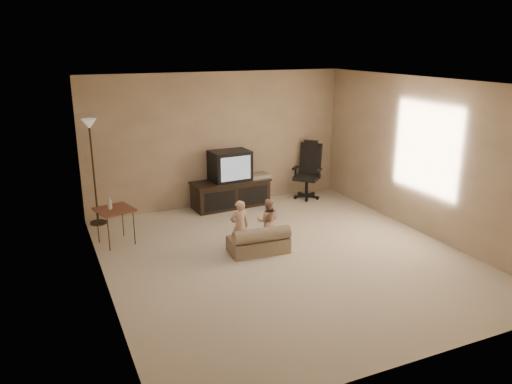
# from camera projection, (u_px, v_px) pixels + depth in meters

# --- Properties ---
(floor) EXTENTS (5.50, 5.50, 0.00)m
(floor) POSITION_uv_depth(u_px,v_px,m) (284.00, 257.00, 7.30)
(floor) COLOR beige
(floor) RESTS_ON ground
(room_shell) EXTENTS (5.50, 5.50, 5.50)m
(room_shell) POSITION_uv_depth(u_px,v_px,m) (286.00, 155.00, 6.86)
(room_shell) COLOR white
(room_shell) RESTS_ON floor
(tv_stand) EXTENTS (1.54, 0.65, 1.08)m
(tv_stand) POSITION_uv_depth(u_px,v_px,m) (231.00, 184.00, 9.40)
(tv_stand) COLOR black
(tv_stand) RESTS_ON floor
(office_chair) EXTENTS (0.74, 0.74, 1.14)m
(office_chair) POSITION_uv_depth(u_px,v_px,m) (308.00, 178.00, 9.96)
(office_chair) COLOR black
(office_chair) RESTS_ON floor
(side_table) EXTENTS (0.63, 0.63, 0.77)m
(side_table) POSITION_uv_depth(u_px,v_px,m) (114.00, 210.00, 7.62)
(side_table) COLOR brown
(side_table) RESTS_ON floor
(floor_lamp) EXTENTS (0.28, 0.28, 1.81)m
(floor_lamp) POSITION_uv_depth(u_px,v_px,m) (91.00, 149.00, 8.24)
(floor_lamp) COLOR #312215
(floor_lamp) RESTS_ON floor
(child_sofa) EXTENTS (0.90, 0.55, 0.42)m
(child_sofa) POSITION_uv_depth(u_px,v_px,m) (259.00, 242.00, 7.39)
(child_sofa) COLOR tan
(child_sofa) RESTS_ON floor
(toddler_left) EXTENTS (0.30, 0.23, 0.80)m
(toddler_left) POSITION_uv_depth(u_px,v_px,m) (240.00, 227.00, 7.35)
(toddler_left) COLOR #D7A586
(toddler_left) RESTS_ON floor
(toddler_right) EXTENTS (0.40, 0.32, 0.72)m
(toddler_right) POSITION_uv_depth(u_px,v_px,m) (268.00, 221.00, 7.69)
(toddler_right) COLOR #D7A586
(toddler_right) RESTS_ON floor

